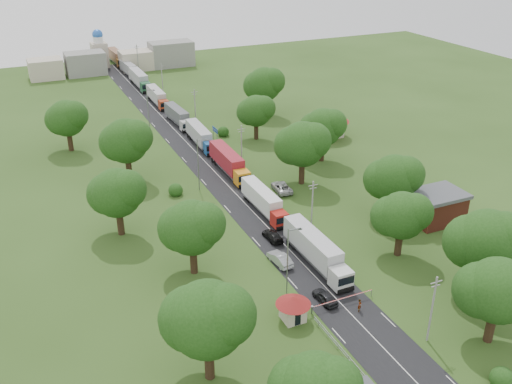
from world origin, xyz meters
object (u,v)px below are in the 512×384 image
guard_booth (293,305)px  info_sign (215,133)px  pedestrian_near (360,306)px  truck_0 (316,250)px  car_lane_front (325,297)px  boom_barrier (333,302)px  car_lane_mid (280,259)px

guard_booth → info_sign: 61.27m
pedestrian_near → truck_0: bearing=50.5°
truck_0 → car_lane_front: (-3.36, -8.41, -1.60)m
boom_barrier → info_sign: info_sign is taller
pedestrian_near → guard_booth: bearing=128.8°
boom_barrier → info_sign: (6.56, 60.00, 2.11)m
guard_booth → car_lane_front: bearing=15.2°
pedestrian_near → car_lane_mid: bearing=69.3°
guard_booth → pedestrian_near: guard_booth is taller
info_sign → car_lane_mid: info_sign is taller
car_lane_mid → guard_booth: bearing=65.3°
car_lane_front → boom_barrier: bearing=98.8°
truck_0 → pedestrian_near: 12.04m
truck_0 → pedestrian_near: truck_0 is taller
info_sign → car_lane_front: 58.95m
guard_booth → truck_0: 13.30m
guard_booth → truck_0: (8.87, 9.91, 0.15)m
car_lane_front → car_lane_mid: (-1.31, 10.50, 0.09)m
truck_0 → car_lane_front: size_ratio=3.73×
guard_booth → info_sign: info_sign is taller
car_lane_mid → pedestrian_near: (4.28, -14.04, 0.07)m
boom_barrier → pedestrian_near: bearing=-37.7°
guard_booth → car_lane_mid: guard_booth is taller
truck_0 → pedestrian_near: size_ratio=8.95×
guard_booth → car_lane_mid: size_ratio=0.90×
boom_barrier → info_sign: 60.39m
guard_booth → info_sign: size_ratio=1.07×
boom_barrier → car_lane_front: 1.55m
guard_booth → truck_0: size_ratio=0.28×
truck_0 → boom_barrier: bearing=-107.0°
car_lane_front → pedestrian_near: 4.63m
car_lane_mid → truck_0: bearing=150.4°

